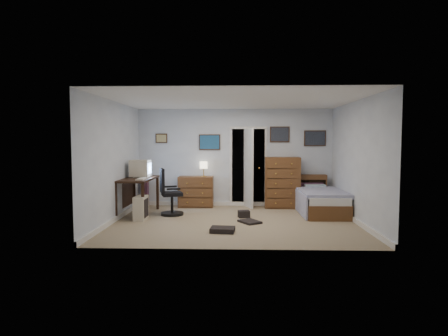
{
  "coord_description": "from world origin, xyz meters",
  "views": [
    {
      "loc": [
        0.03,
        -7.67,
        1.66
      ],
      "look_at": [
        -0.22,
        0.3,
        1.1
      ],
      "focal_mm": 30.0,
      "sensor_mm": 36.0,
      "label": 1
    }
  ],
  "objects_px": {
    "computer_desk": "(134,186)",
    "bed": "(320,201)",
    "low_dresser": "(196,192)",
    "tall_dresser": "(282,182)",
    "office_chair": "(169,197)"
  },
  "relations": [
    {
      "from": "computer_desk",
      "to": "bed",
      "type": "relative_size",
      "value": 0.8
    },
    {
      "from": "computer_desk",
      "to": "low_dresser",
      "type": "relative_size",
      "value": 1.67
    },
    {
      "from": "low_dresser",
      "to": "tall_dresser",
      "type": "distance_m",
      "value": 2.2
    },
    {
      "from": "tall_dresser",
      "to": "computer_desk",
      "type": "bearing_deg",
      "value": -160.63
    },
    {
      "from": "bed",
      "to": "office_chair",
      "type": "bearing_deg",
      "value": -175.11
    },
    {
      "from": "computer_desk",
      "to": "bed",
      "type": "bearing_deg",
      "value": 4.41
    },
    {
      "from": "tall_dresser",
      "to": "bed",
      "type": "xyz_separation_m",
      "value": [
        0.79,
        -0.76,
        -0.35
      ]
    },
    {
      "from": "tall_dresser",
      "to": "bed",
      "type": "bearing_deg",
      "value": -40.86
    },
    {
      "from": "computer_desk",
      "to": "low_dresser",
      "type": "bearing_deg",
      "value": 39.48
    },
    {
      "from": "computer_desk",
      "to": "tall_dresser",
      "type": "distance_m",
      "value": 3.65
    },
    {
      "from": "low_dresser",
      "to": "tall_dresser",
      "type": "height_order",
      "value": "tall_dresser"
    },
    {
      "from": "office_chair",
      "to": "bed",
      "type": "relative_size",
      "value": 0.58
    },
    {
      "from": "low_dresser",
      "to": "tall_dresser",
      "type": "bearing_deg",
      "value": -1.02
    },
    {
      "from": "computer_desk",
      "to": "tall_dresser",
      "type": "bearing_deg",
      "value": 17.16
    },
    {
      "from": "office_chair",
      "to": "tall_dresser",
      "type": "bearing_deg",
      "value": 3.45
    }
  ]
}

